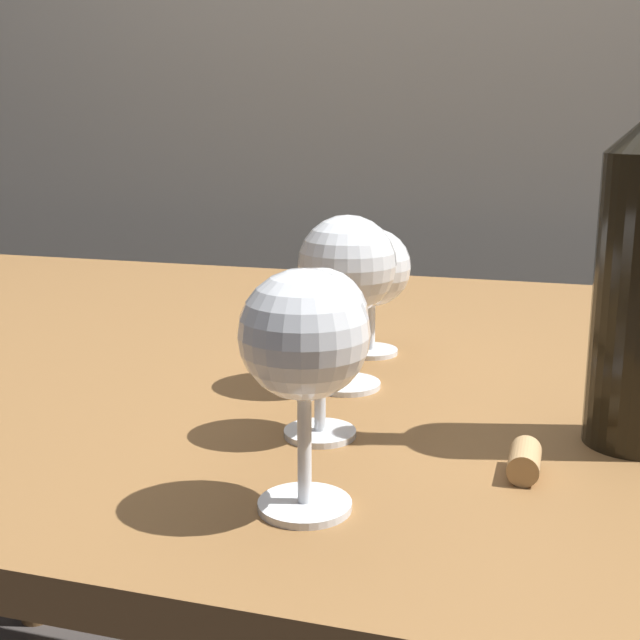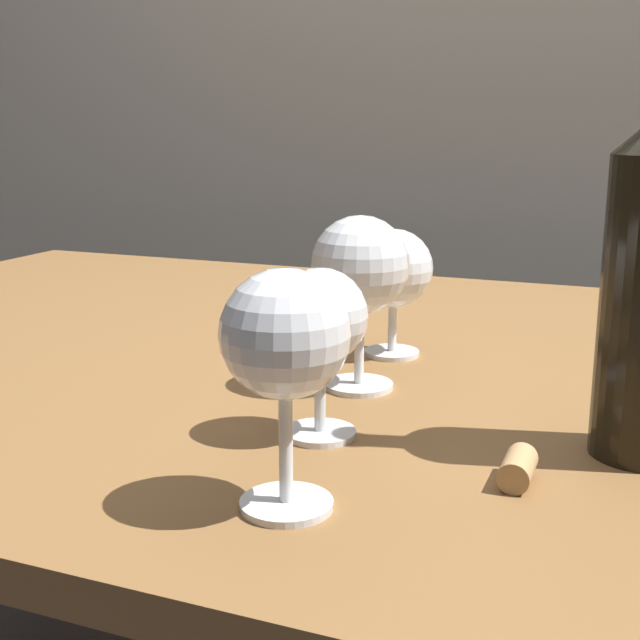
% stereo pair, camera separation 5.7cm
% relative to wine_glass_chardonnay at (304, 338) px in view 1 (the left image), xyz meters
% --- Properties ---
extents(dining_table, '(1.49, 0.95, 0.71)m').
position_rel_wine_glass_chardonnay_xyz_m(dining_table, '(-0.11, 0.36, -0.19)').
color(dining_table, brown).
rests_on(dining_table, ground_plane).
extents(wine_glass_chardonnay, '(0.08, 0.08, 0.16)m').
position_rel_wine_glass_chardonnay_xyz_m(wine_glass_chardonnay, '(0.00, 0.00, 0.00)').
color(wine_glass_chardonnay, white).
rests_on(wine_glass_chardonnay, dining_table).
extents(wine_glass_pinot, '(0.07, 0.07, 0.13)m').
position_rel_wine_glass_chardonnay_xyz_m(wine_glass_pinot, '(-0.03, 0.12, -0.02)').
color(wine_glass_pinot, white).
rests_on(wine_glass_pinot, dining_table).
extents(wine_glass_merlot, '(0.09, 0.09, 0.16)m').
position_rel_wine_glass_chardonnay_xyz_m(wine_glass_merlot, '(-0.04, 0.25, -0.00)').
color(wine_glass_merlot, white).
rests_on(wine_glass_merlot, dining_table).
extents(wine_glass_white, '(0.08, 0.08, 0.13)m').
position_rel_wine_glass_chardonnay_xyz_m(wine_glass_white, '(-0.04, 0.37, -0.02)').
color(wine_glass_white, white).
rests_on(wine_glass_white, dining_table).
extents(cork, '(0.02, 0.04, 0.02)m').
position_rel_wine_glass_chardonnay_xyz_m(cork, '(0.13, 0.09, -0.10)').
color(cork, tan).
rests_on(cork, dining_table).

